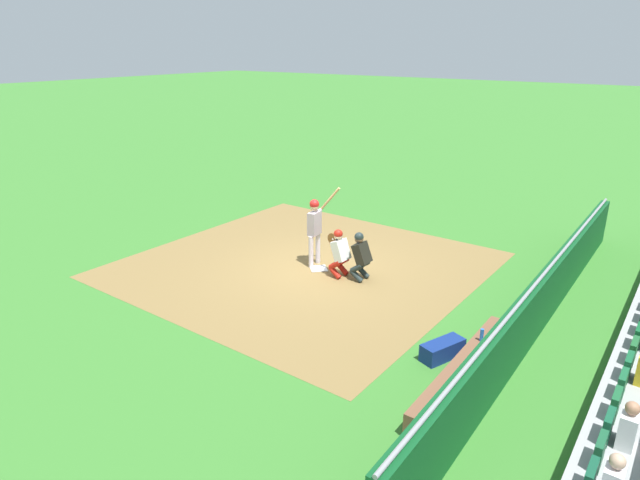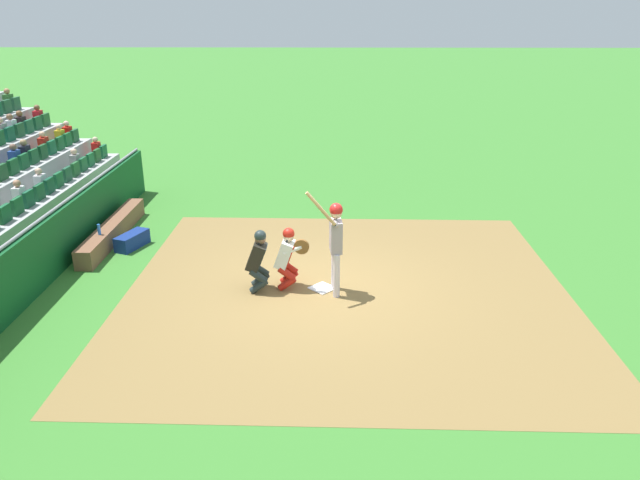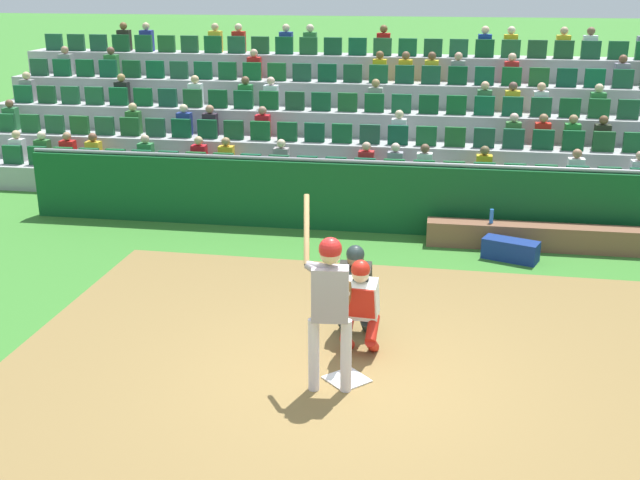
{
  "view_description": "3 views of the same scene",
  "coord_description": "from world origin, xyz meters",
  "px_view_note": "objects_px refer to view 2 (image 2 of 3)",
  "views": [
    {
      "loc": [
        -11.11,
        -8.02,
        5.8
      ],
      "look_at": [
        0.04,
        -0.01,
        0.83
      ],
      "focal_mm": 30.71,
      "sensor_mm": 36.0,
      "label": 1
    },
    {
      "loc": [
        11.04,
        0.12,
        5.34
      ],
      "look_at": [
        0.58,
        -0.04,
        1.29
      ],
      "focal_mm": 33.74,
      "sensor_mm": 36.0,
      "label": 2
    },
    {
      "loc": [
        -1.02,
        8.28,
        4.63
      ],
      "look_at": [
        0.51,
        -1.17,
        1.35
      ],
      "focal_mm": 44.11,
      "sensor_mm": 36.0,
      "label": 3
    }
  ],
  "objects_px": {
    "home_plate_umpire": "(258,258)",
    "dugout_bench": "(113,231)",
    "water_bottle_on_bench": "(99,229)",
    "equipment_duffel_bag": "(132,240)",
    "catcher_crouching": "(288,254)",
    "home_plate_marker": "(322,288)",
    "batter_at_plate": "(335,238)"
  },
  "relations": [
    {
      "from": "home_plate_umpire",
      "to": "dugout_bench",
      "type": "height_order",
      "value": "home_plate_umpire"
    },
    {
      "from": "water_bottle_on_bench",
      "to": "equipment_duffel_bag",
      "type": "bearing_deg",
      "value": 116.56
    },
    {
      "from": "catcher_crouching",
      "to": "home_plate_umpire",
      "type": "xyz_separation_m",
      "value": [
        0.12,
        -0.58,
        -0.02
      ]
    },
    {
      "from": "home_plate_umpire",
      "to": "home_plate_marker",
      "type": "bearing_deg",
      "value": 92.63
    },
    {
      "from": "batter_at_plate",
      "to": "equipment_duffel_bag",
      "type": "relative_size",
      "value": 2.41
    },
    {
      "from": "catcher_crouching",
      "to": "water_bottle_on_bench",
      "type": "xyz_separation_m",
      "value": [
        -1.82,
        -4.48,
        -0.16
      ]
    },
    {
      "from": "home_plate_umpire",
      "to": "water_bottle_on_bench",
      "type": "bearing_deg",
      "value": -116.46
    },
    {
      "from": "equipment_duffel_bag",
      "to": "batter_at_plate",
      "type": "bearing_deg",
      "value": 84.29
    },
    {
      "from": "catcher_crouching",
      "to": "home_plate_umpire",
      "type": "bearing_deg",
      "value": -78.05
    },
    {
      "from": "catcher_crouching",
      "to": "water_bottle_on_bench",
      "type": "height_order",
      "value": "catcher_crouching"
    },
    {
      "from": "batter_at_plate",
      "to": "home_plate_umpire",
      "type": "xyz_separation_m",
      "value": [
        -0.12,
        -1.53,
        -0.47
      ]
    },
    {
      "from": "batter_at_plate",
      "to": "equipment_duffel_bag",
      "type": "bearing_deg",
      "value": -116.32
    },
    {
      "from": "batter_at_plate",
      "to": "water_bottle_on_bench",
      "type": "distance_m",
      "value": 5.85
    },
    {
      "from": "equipment_duffel_bag",
      "to": "home_plate_umpire",
      "type": "bearing_deg",
      "value": 76.05
    },
    {
      "from": "catcher_crouching",
      "to": "equipment_duffel_bag",
      "type": "bearing_deg",
      "value": -118.99
    },
    {
      "from": "home_plate_marker",
      "to": "catcher_crouching",
      "type": "xyz_separation_m",
      "value": [
        -0.06,
        -0.7,
        0.71
      ]
    },
    {
      "from": "catcher_crouching",
      "to": "equipment_duffel_bag",
      "type": "distance_m",
      "value": 4.44
    },
    {
      "from": "home_plate_umpire",
      "to": "water_bottle_on_bench",
      "type": "xyz_separation_m",
      "value": [
        -1.94,
        -3.91,
        -0.14
      ]
    },
    {
      "from": "home_plate_umpire",
      "to": "water_bottle_on_bench",
      "type": "height_order",
      "value": "home_plate_umpire"
    },
    {
      "from": "home_plate_marker",
      "to": "home_plate_umpire",
      "type": "height_order",
      "value": "home_plate_umpire"
    },
    {
      "from": "home_plate_marker",
      "to": "batter_at_plate",
      "type": "height_order",
      "value": "batter_at_plate"
    },
    {
      "from": "catcher_crouching",
      "to": "water_bottle_on_bench",
      "type": "relative_size",
      "value": 5.19
    },
    {
      "from": "catcher_crouching",
      "to": "home_plate_marker",
      "type": "bearing_deg",
      "value": 84.85
    },
    {
      "from": "home_plate_marker",
      "to": "water_bottle_on_bench",
      "type": "distance_m",
      "value": 5.54
    },
    {
      "from": "water_bottle_on_bench",
      "to": "equipment_duffel_bag",
      "type": "xyz_separation_m",
      "value": [
        -0.31,
        0.63,
        -0.39
      ]
    },
    {
      "from": "home_plate_marker",
      "to": "equipment_duffel_bag",
      "type": "distance_m",
      "value": 5.06
    },
    {
      "from": "dugout_bench",
      "to": "equipment_duffel_bag",
      "type": "bearing_deg",
      "value": 49.8
    },
    {
      "from": "home_plate_marker",
      "to": "water_bottle_on_bench",
      "type": "xyz_separation_m",
      "value": [
        -1.88,
        -5.18,
        0.55
      ]
    },
    {
      "from": "batter_at_plate",
      "to": "home_plate_umpire",
      "type": "height_order",
      "value": "batter_at_plate"
    },
    {
      "from": "home_plate_marker",
      "to": "home_plate_umpire",
      "type": "relative_size",
      "value": 0.34
    },
    {
      "from": "home_plate_marker",
      "to": "dugout_bench",
      "type": "xyz_separation_m",
      "value": [
        -2.74,
        -5.2,
        0.2
      ]
    },
    {
      "from": "catcher_crouching",
      "to": "equipment_duffel_bag",
      "type": "height_order",
      "value": "catcher_crouching"
    }
  ]
}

